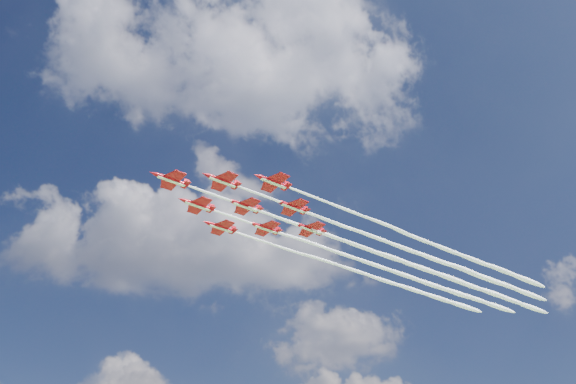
{
  "coord_description": "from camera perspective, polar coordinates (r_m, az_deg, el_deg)",
  "views": [
    {
      "loc": [
        3.16,
        -112.63,
        6.07
      ],
      "look_at": [
        8.86,
        2.82,
        83.95
      ],
      "focal_mm": 35.0,
      "sensor_mm": 36.0,
      "label": 1
    }
  ],
  "objects": [
    {
      "name": "jet_lead",
      "position": [
        156.63,
        6.62,
        -5.26
      ],
      "size": [
        99.04,
        62.42,
        2.45
      ],
      "rotation": [
        0.0,
        0.0,
        0.55
      ],
      "color": "#B50A16"
    },
    {
      "name": "jet_row2_port",
      "position": [
        158.79,
        10.85,
        -5.28
      ],
      "size": [
        99.04,
        62.42,
        2.45
      ],
      "rotation": [
        0.0,
        0.0,
        0.55
      ],
      "color": "#B50A16"
    },
    {
      "name": "jet_row2_starb",
      "position": [
        166.72,
        7.87,
        -7.04
      ],
      "size": [
        99.04,
        62.42,
        2.45
      ],
      "rotation": [
        0.0,
        0.0,
        0.55
      ],
      "color": "#B50A16"
    },
    {
      "name": "jet_row3_port",
      "position": [
        161.79,
        14.95,
        -5.27
      ],
      "size": [
        99.04,
        62.42,
        2.45
      ],
      "rotation": [
        0.0,
        0.0,
        0.55
      ],
      "color": "#B50A16"
    },
    {
      "name": "jet_row3_centre",
      "position": [
        169.11,
        11.84,
        -7.02
      ],
      "size": [
        99.04,
        62.42,
        2.45
      ],
      "rotation": [
        0.0,
        0.0,
        0.55
      ],
      "color": "#B50A16"
    },
    {
      "name": "jet_row3_starb",
      "position": [
        177.03,
        8.98,
        -8.6
      ],
      "size": [
        99.04,
        62.42,
        2.45
      ],
      "rotation": [
        0.0,
        0.0,
        0.55
      ],
      "color": "#B50A16"
    },
    {
      "name": "jet_row4_port",
      "position": [
        172.28,
        15.68,
        -6.97
      ],
      "size": [
        99.04,
        62.42,
        2.45
      ],
      "rotation": [
        0.0,
        0.0,
        0.55
      ],
      "color": "#B50A16"
    },
    {
      "name": "jet_row4_starb",
      "position": [
        179.61,
        12.72,
        -8.56
      ],
      "size": [
        99.04,
        62.42,
        2.45
      ],
      "rotation": [
        0.0,
        0.0,
        0.55
      ],
      "color": "#B50A16"
    },
    {
      "name": "jet_tail",
      "position": [
        182.93,
        16.33,
        -8.48
      ],
      "size": [
        99.04,
        62.42,
        2.45
      ],
      "rotation": [
        0.0,
        0.0,
        0.55
      ],
      "color": "#B50A16"
    }
  ]
}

